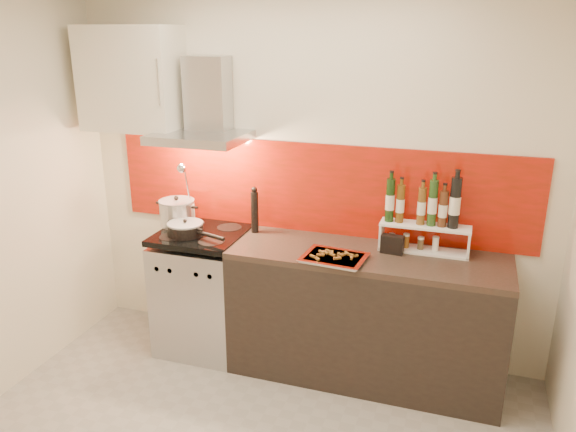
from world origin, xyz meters
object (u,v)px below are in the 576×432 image
(range_stove, at_px, (204,292))
(baking_tray, at_px, (334,257))
(counter, at_px, (365,315))
(pepper_mill, at_px, (255,210))
(stock_pot, at_px, (177,212))
(saute_pan, at_px, (186,229))

(range_stove, bearing_deg, baking_tray, -9.46)
(range_stove, bearing_deg, counter, 0.23)
(range_stove, relative_size, baking_tray, 2.19)
(baking_tray, bearing_deg, pepper_mill, 154.35)
(stock_pot, xyz_separation_m, saute_pan, (0.17, -0.18, -0.05))
(range_stove, relative_size, stock_pot, 3.50)
(saute_pan, distance_m, baking_tray, 1.09)
(pepper_mill, bearing_deg, saute_pan, -151.12)
(stock_pot, relative_size, pepper_mill, 0.77)
(saute_pan, relative_size, pepper_mill, 1.41)
(range_stove, distance_m, saute_pan, 0.53)
(stock_pot, xyz_separation_m, baking_tray, (1.25, -0.26, -0.09))
(counter, distance_m, pepper_mill, 1.05)
(counter, distance_m, saute_pan, 1.37)
(stock_pot, height_order, pepper_mill, pepper_mill)
(stock_pot, distance_m, pepper_mill, 0.59)
(counter, bearing_deg, stock_pot, 176.54)
(baking_tray, bearing_deg, saute_pan, 175.56)
(stock_pot, bearing_deg, baking_tray, -11.78)
(counter, height_order, saute_pan, saute_pan)
(range_stove, xyz_separation_m, stock_pot, (-0.24, 0.09, 0.56))
(stock_pot, bearing_deg, range_stove, -21.27)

